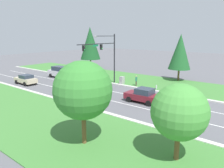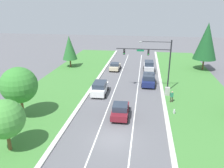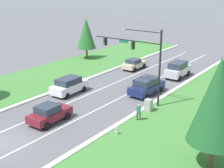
{
  "view_description": "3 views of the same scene",
  "coord_description": "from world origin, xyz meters",
  "px_view_note": "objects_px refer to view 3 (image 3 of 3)",
  "views": [
    {
      "loc": [
        -21.79,
        -7.86,
        7.94
      ],
      "look_at": [
        1.29,
        10.61,
        1.22
      ],
      "focal_mm": 35.0,
      "sensor_mm": 36.0,
      "label": 1
    },
    {
      "loc": [
        2.68,
        -18.65,
        12.78
      ],
      "look_at": [
        -1.85,
        11.01,
        1.93
      ],
      "focal_mm": 35.0,
      "sensor_mm": 36.0,
      "label": 2
    },
    {
      "loc": [
        20.53,
        -13.03,
        12.63
      ],
      "look_at": [
        1.03,
        13.45,
        1.62
      ],
      "focal_mm": 50.0,
      "sensor_mm": 36.0,
      "label": 3
    }
  ],
  "objects_px": {
    "silver_suv": "(178,69)",
    "fire_hydrant": "(117,131)",
    "conifer_mid_left_tree": "(86,33)",
    "navy_suv": "(147,86)",
    "traffic_signal_mast": "(140,53)",
    "utility_cabinet": "(149,105)",
    "conifer_far_right_tree": "(218,101)",
    "burgundy_sedan": "(49,113)",
    "pedestrian": "(139,112)",
    "champagne_sedan": "(134,64)",
    "white_suv": "(69,85)"
  },
  "relations": [
    {
      "from": "silver_suv",
      "to": "fire_hydrant",
      "type": "relative_size",
      "value": 6.83
    },
    {
      "from": "conifer_mid_left_tree",
      "to": "navy_suv",
      "type": "bearing_deg",
      "value": -27.88
    },
    {
      "from": "traffic_signal_mast",
      "to": "utility_cabinet",
      "type": "distance_m",
      "value": 5.47
    },
    {
      "from": "traffic_signal_mast",
      "to": "conifer_far_right_tree",
      "type": "distance_m",
      "value": 13.19
    },
    {
      "from": "burgundy_sedan",
      "to": "pedestrian",
      "type": "height_order",
      "value": "burgundy_sedan"
    },
    {
      "from": "pedestrian",
      "to": "fire_hydrant",
      "type": "distance_m",
      "value": 3.56
    },
    {
      "from": "champagne_sedan",
      "to": "conifer_far_right_tree",
      "type": "height_order",
      "value": "conifer_far_right_tree"
    },
    {
      "from": "utility_cabinet",
      "to": "fire_hydrant",
      "type": "bearing_deg",
      "value": -86.51
    },
    {
      "from": "conifer_mid_left_tree",
      "to": "white_suv",
      "type": "bearing_deg",
      "value": -56.18
    },
    {
      "from": "champagne_sedan",
      "to": "utility_cabinet",
      "type": "distance_m",
      "value": 15.72
    },
    {
      "from": "utility_cabinet",
      "to": "fire_hydrant",
      "type": "xyz_separation_m",
      "value": [
        0.37,
        -6.0,
        -0.3
      ]
    },
    {
      "from": "burgundy_sedan",
      "to": "silver_suv",
      "type": "bearing_deg",
      "value": 78.65
    },
    {
      "from": "navy_suv",
      "to": "champagne_sedan",
      "type": "height_order",
      "value": "navy_suv"
    },
    {
      "from": "burgundy_sedan",
      "to": "pedestrian",
      "type": "relative_size",
      "value": 2.54
    },
    {
      "from": "burgundy_sedan",
      "to": "conifer_mid_left_tree",
      "type": "xyz_separation_m",
      "value": [
        -13.38,
        20.85,
        3.41
      ]
    },
    {
      "from": "utility_cabinet",
      "to": "silver_suv",
      "type": "bearing_deg",
      "value": 102.07
    },
    {
      "from": "silver_suv",
      "to": "conifer_mid_left_tree",
      "type": "relative_size",
      "value": 0.71
    },
    {
      "from": "fire_hydrant",
      "to": "conifer_mid_left_tree",
      "type": "height_order",
      "value": "conifer_mid_left_tree"
    },
    {
      "from": "champagne_sedan",
      "to": "white_suv",
      "type": "distance_m",
      "value": 13.32
    },
    {
      "from": "champagne_sedan",
      "to": "utility_cabinet",
      "type": "relative_size",
      "value": 3.24
    },
    {
      "from": "fire_hydrant",
      "to": "burgundy_sedan",
      "type": "bearing_deg",
      "value": -166.08
    },
    {
      "from": "silver_suv",
      "to": "conifer_mid_left_tree",
      "type": "height_order",
      "value": "conifer_mid_left_tree"
    },
    {
      "from": "pedestrian",
      "to": "fire_hydrant",
      "type": "xyz_separation_m",
      "value": [
        -0.01,
        -3.51,
        -0.59
      ]
    },
    {
      "from": "white_suv",
      "to": "navy_suv",
      "type": "bearing_deg",
      "value": 33.76
    },
    {
      "from": "silver_suv",
      "to": "conifer_far_right_tree",
      "type": "bearing_deg",
      "value": -60.28
    },
    {
      "from": "fire_hydrant",
      "to": "champagne_sedan",
      "type": "bearing_deg",
      "value": 118.52
    },
    {
      "from": "champagne_sedan",
      "to": "traffic_signal_mast",
      "type": "bearing_deg",
      "value": -54.85
    },
    {
      "from": "white_suv",
      "to": "utility_cabinet",
      "type": "bearing_deg",
      "value": 3.41
    },
    {
      "from": "burgundy_sedan",
      "to": "white_suv",
      "type": "relative_size",
      "value": 0.91
    },
    {
      "from": "white_suv",
      "to": "conifer_far_right_tree",
      "type": "bearing_deg",
      "value": -17.01
    },
    {
      "from": "white_suv",
      "to": "fire_hydrant",
      "type": "xyz_separation_m",
      "value": [
        10.48,
        -5.11,
        -0.64
      ]
    },
    {
      "from": "navy_suv",
      "to": "pedestrian",
      "type": "bearing_deg",
      "value": -63.59
    },
    {
      "from": "navy_suv",
      "to": "silver_suv",
      "type": "xyz_separation_m",
      "value": [
        0.08,
        8.2,
        0.11
      ]
    },
    {
      "from": "fire_hydrant",
      "to": "traffic_signal_mast",
      "type": "bearing_deg",
      "value": 108.26
    },
    {
      "from": "traffic_signal_mast",
      "to": "white_suv",
      "type": "relative_size",
      "value": 1.74
    },
    {
      "from": "champagne_sedan",
      "to": "pedestrian",
      "type": "relative_size",
      "value": 2.48
    },
    {
      "from": "utility_cabinet",
      "to": "conifer_far_right_tree",
      "type": "xyz_separation_m",
      "value": [
        8.52,
        -6.02,
        4.43
      ]
    },
    {
      "from": "fire_hydrant",
      "to": "conifer_far_right_tree",
      "type": "xyz_separation_m",
      "value": [
        8.16,
        -0.02,
        4.73
      ]
    },
    {
      "from": "utility_cabinet",
      "to": "champagne_sedan",
      "type": "bearing_deg",
      "value": 127.83
    },
    {
      "from": "champagne_sedan",
      "to": "silver_suv",
      "type": "relative_size",
      "value": 0.88
    },
    {
      "from": "silver_suv",
      "to": "pedestrian",
      "type": "relative_size",
      "value": 2.83
    },
    {
      "from": "burgundy_sedan",
      "to": "utility_cabinet",
      "type": "bearing_deg",
      "value": 49.45
    },
    {
      "from": "traffic_signal_mast",
      "to": "pedestrian",
      "type": "distance_m",
      "value": 6.61
    },
    {
      "from": "champagne_sedan",
      "to": "navy_suv",
      "type": "bearing_deg",
      "value": -49.31
    },
    {
      "from": "pedestrian",
      "to": "silver_suv",
      "type": "bearing_deg",
      "value": -95.87
    },
    {
      "from": "champagne_sedan",
      "to": "white_suv",
      "type": "relative_size",
      "value": 0.89
    },
    {
      "from": "utility_cabinet",
      "to": "burgundy_sedan",
      "type": "bearing_deg",
      "value": -129.06
    },
    {
      "from": "white_suv",
      "to": "conifer_mid_left_tree",
      "type": "relative_size",
      "value": 0.7
    },
    {
      "from": "navy_suv",
      "to": "conifer_far_right_tree",
      "type": "distance_m",
      "value": 15.85
    },
    {
      "from": "utility_cabinet",
      "to": "pedestrian",
      "type": "xyz_separation_m",
      "value": [
        0.37,
        -2.49,
        0.29
      ]
    }
  ]
}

